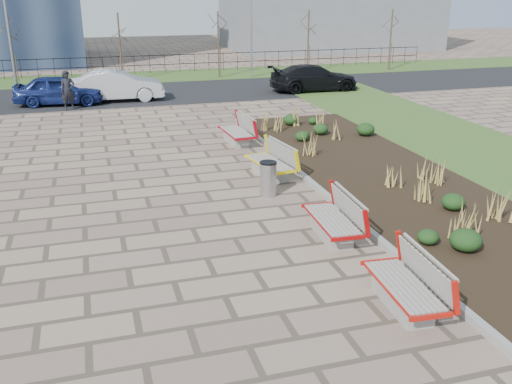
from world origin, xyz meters
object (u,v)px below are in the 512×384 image
object	(u,v)px
car_silver	(117,86)
bench_b	(331,217)
car_blue	(59,90)
car_black	(314,78)
lamp_east	(251,28)
bench_c	(269,161)
bench_a	(403,283)
litter_bin	(268,179)
lamp_west	(9,33)
pedestrian	(68,91)
bench_d	(236,130)

from	to	relation	value
car_silver	bench_b	bearing A→B (deg)	-167.05
bench_b	car_silver	bearing A→B (deg)	104.38
car_blue	car_black	bearing A→B (deg)	-82.72
car_blue	lamp_east	world-z (taller)	lamp_east
bench_b	bench_c	size ratio (longest dim) A/B	1.00
bench_a	litter_bin	size ratio (longest dim) A/B	2.18
lamp_west	pedestrian	bearing A→B (deg)	-67.70
car_blue	lamp_west	bearing A→B (deg)	30.38
bench_c	lamp_east	world-z (taller)	lamp_east
bench_b	bench_c	xyz separation A→B (m)	(0.00, 4.69, 0.00)
bench_a	car_silver	distance (m)	21.94
bench_b	lamp_east	distance (m)	24.71
lamp_west	lamp_east	world-z (taller)	same
bench_a	pedestrian	world-z (taller)	pedestrian
bench_c	car_silver	distance (m)	14.21
litter_bin	car_blue	bearing A→B (deg)	111.20
pedestrian	lamp_west	distance (m)	8.21
lamp_east	bench_b	bearing A→B (deg)	-101.74
car_blue	car_silver	distance (m)	2.75
car_silver	lamp_west	xyz separation A→B (m)	(-5.32, 5.65, 2.25)
bench_a	lamp_west	world-z (taller)	lamp_west
litter_bin	car_black	world-z (taller)	car_black
bench_a	car_blue	world-z (taller)	car_blue
bench_a	bench_d	xyz separation A→B (m)	(0.00, 11.97, 0.00)
car_silver	car_black	bearing A→B (deg)	-88.76
lamp_west	bench_c	bearing A→B (deg)	-65.08
bench_a	bench_b	bearing A→B (deg)	94.02
bench_b	bench_d	xyz separation A→B (m)	(0.00, 8.76, 0.00)
car_black	car_silver	bearing A→B (deg)	89.95
bench_b	car_blue	size ratio (longest dim) A/B	0.50
bench_b	litter_bin	bearing A→B (deg)	103.37
car_silver	lamp_west	world-z (taller)	lamp_west
bench_d	car_silver	world-z (taller)	car_silver
bench_d	lamp_east	size ratio (longest dim) A/B	0.35
bench_b	lamp_west	bearing A→B (deg)	113.57
car_black	lamp_west	size ratio (longest dim) A/B	0.82
car_silver	lamp_west	bearing A→B (deg)	44.90
car_black	car_blue	bearing A→B (deg)	90.93
pedestrian	car_black	xyz separation A→B (m)	(12.94, 1.62, -0.19)
bench_d	car_silver	distance (m)	10.33
bench_b	car_black	size ratio (longest dim) A/B	0.43
bench_c	lamp_west	distance (m)	21.51
pedestrian	car_black	bearing A→B (deg)	-5.36
bench_a	bench_d	bearing A→B (deg)	94.02
bench_c	lamp_east	distance (m)	20.17
lamp_east	car_silver	bearing A→B (deg)	-146.95
pedestrian	car_silver	xyz separation A→B (m)	(2.31, 1.69, -0.14)
bench_c	lamp_west	world-z (taller)	lamp_west
pedestrian	lamp_east	bearing A→B (deg)	21.26
pedestrian	litter_bin	bearing A→B (deg)	-80.79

